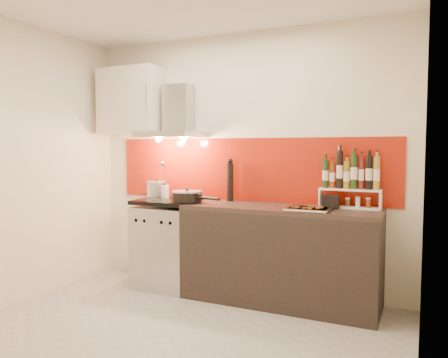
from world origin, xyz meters
The scene contains 16 objects.
floor centered at (0.00, 0.00, 0.00)m, with size 3.40×3.40×0.00m, color #9E9991.
back_wall centered at (0.00, 1.40, 1.30)m, with size 3.40×0.02×2.60m, color silver.
left_wall centered at (-1.70, 0.00, 1.30)m, with size 0.02×2.80×2.60m, color silver.
right_wall centered at (1.70, 0.00, 1.30)m, with size 0.02×2.80×2.60m, color silver.
backsplash centered at (0.05, 1.39, 1.22)m, with size 3.00×0.02×0.64m, color #9A1608.
range_stove centered at (-0.70, 1.10, 0.44)m, with size 0.60×0.60×0.91m.
counter centered at (0.50, 1.10, 0.45)m, with size 1.80×0.60×0.90m.
range_hood centered at (-0.70, 1.24, 1.74)m, with size 0.62×0.50×0.61m.
upper_cabinet centered at (-1.25, 1.22, 1.95)m, with size 0.70×0.35×0.72m, color beige.
stock_pot centered at (-0.98, 1.30, 0.99)m, with size 0.23×0.23×0.19m.
saute_pan centered at (-0.42, 1.00, 0.96)m, with size 0.57×0.30×0.14m.
utensil_jar centered at (-0.81, 1.19, 1.02)m, with size 0.08×0.13×0.40m.
pepper_mill centered at (-0.09, 1.30, 1.11)m, with size 0.07×0.07×0.44m.
step_shelf centered at (1.11, 1.26, 1.13)m, with size 0.54×0.15×0.51m.
caddy_box centered at (0.95, 1.16, 0.96)m, with size 0.15×0.06×0.13m, color black.
baking_tray centered at (0.80, 0.96, 0.92)m, with size 0.38×0.30×0.03m.
Camera 1 is at (1.71, -2.74, 1.43)m, focal length 35.00 mm.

